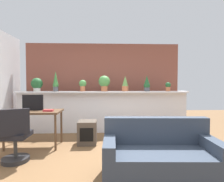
% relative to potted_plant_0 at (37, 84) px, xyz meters
% --- Properties ---
extents(ground_plane, '(12.00, 12.00, 0.00)m').
position_rel_potted_plant_0_xyz_m(ground_plane, '(1.75, -1.99, -1.30)').
color(ground_plane, brown).
extents(divider_wall, '(4.51, 0.16, 1.07)m').
position_rel_potted_plant_0_xyz_m(divider_wall, '(1.75, 0.01, -0.76)').
color(divider_wall, silver).
rests_on(divider_wall, ground).
extents(plant_shelf, '(4.51, 0.39, 0.04)m').
position_rel_potted_plant_0_xyz_m(plant_shelf, '(1.75, -0.03, -0.21)').
color(plant_shelf, silver).
rests_on(plant_shelf, divider_wall).
extents(brick_wall_behind, '(4.51, 0.10, 2.50)m').
position_rel_potted_plant_0_xyz_m(brick_wall_behind, '(1.75, 0.61, -0.05)').
color(brick_wall_behind, brown).
rests_on(brick_wall_behind, ground).
extents(potted_plant_0, '(0.30, 0.30, 0.35)m').
position_rel_potted_plant_0_xyz_m(potted_plant_0, '(0.00, 0.00, 0.00)').
color(potted_plant_0, silver).
rests_on(potted_plant_0, plant_shelf).
extents(potted_plant_1, '(0.15, 0.15, 0.53)m').
position_rel_potted_plant_0_xyz_m(potted_plant_1, '(0.51, -0.06, 0.05)').
color(potted_plant_1, '#4C4C51').
rests_on(potted_plant_1, plant_shelf).
extents(potted_plant_2, '(0.19, 0.19, 0.30)m').
position_rel_potted_plant_0_xyz_m(potted_plant_2, '(1.21, -0.02, -0.02)').
color(potted_plant_2, '#C66B42').
rests_on(potted_plant_2, plant_shelf).
extents(potted_plant_3, '(0.31, 0.31, 0.42)m').
position_rel_potted_plant_0_xyz_m(potted_plant_3, '(1.78, -0.01, 0.05)').
color(potted_plant_3, '#C66B42').
rests_on(potted_plant_3, plant_shelf).
extents(potted_plant_4, '(0.17, 0.17, 0.41)m').
position_rel_potted_plant_0_xyz_m(potted_plant_4, '(2.34, -0.01, 0.01)').
color(potted_plant_4, '#C66B42').
rests_on(potted_plant_4, plant_shelf).
extents(potted_plant_5, '(0.17, 0.17, 0.42)m').
position_rel_potted_plant_0_xyz_m(potted_plant_5, '(2.92, -0.06, 0.00)').
color(potted_plant_5, '#4C4C51').
rests_on(potted_plant_5, plant_shelf).
extents(potted_plant_6, '(0.14, 0.14, 0.24)m').
position_rel_potted_plant_0_xyz_m(potted_plant_6, '(3.49, -0.07, -0.06)').
color(potted_plant_6, '#C66B42').
rests_on(potted_plant_6, plant_shelf).
extents(desk, '(1.10, 0.60, 0.75)m').
position_rel_potted_plant_0_xyz_m(desk, '(0.32, -1.08, -0.63)').
color(desk, brown).
rests_on(desk, ground).
extents(tv_monitor, '(0.43, 0.04, 0.33)m').
position_rel_potted_plant_0_xyz_m(tv_monitor, '(0.27, -1.00, -0.39)').
color(tv_monitor, black).
rests_on(tv_monitor, desk).
extents(office_chair, '(0.51, 0.51, 0.91)m').
position_rel_potted_plant_0_xyz_m(office_chair, '(0.31, -1.88, -0.91)').
color(office_chair, '#262628').
rests_on(office_chair, ground).
extents(side_cube_shelf, '(0.40, 0.41, 0.50)m').
position_rel_potted_plant_0_xyz_m(side_cube_shelf, '(1.41, -0.94, -1.05)').
color(side_cube_shelf, '#4C4238').
rests_on(side_cube_shelf, ground).
extents(book_on_desk, '(0.19, 0.11, 0.04)m').
position_rel_potted_plant_0_xyz_m(book_on_desk, '(0.64, -1.18, -0.53)').
color(book_on_desk, '#B22D33').
rests_on(book_on_desk, desk).
extents(couch, '(1.59, 0.83, 0.80)m').
position_rel_potted_plant_0_xyz_m(couch, '(2.55, -2.45, -1.02)').
color(couch, '#333D4C').
rests_on(couch, ground).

